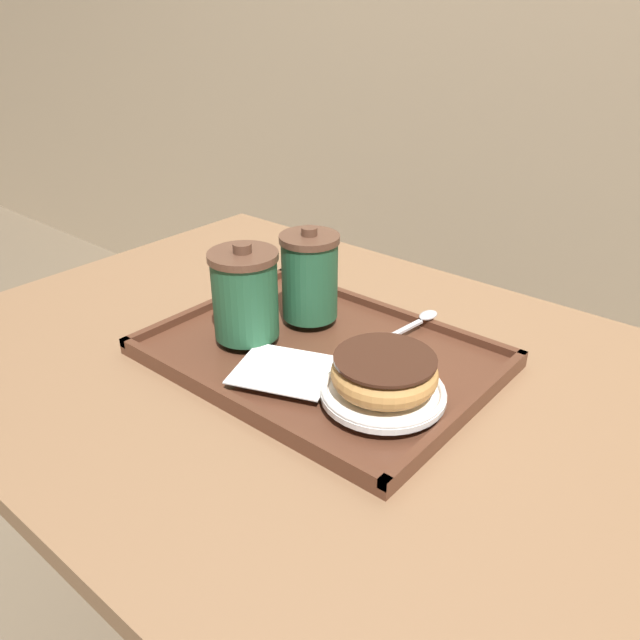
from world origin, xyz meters
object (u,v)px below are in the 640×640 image
(donut_chocolate_glazed, at_px, (384,372))
(spoon, at_px, (418,321))
(coffee_cup_rear, at_px, (310,276))
(coffee_cup_front, at_px, (245,294))

(donut_chocolate_glazed, xyz_separation_m, spoon, (-0.07, 0.19, -0.03))
(coffee_cup_rear, relative_size, spoon, 0.92)
(coffee_cup_rear, bearing_deg, donut_chocolate_glazed, -27.09)
(coffee_cup_front, distance_m, coffee_cup_rear, 0.11)
(coffee_cup_front, relative_size, spoon, 0.91)
(coffee_cup_rear, bearing_deg, spoon, 30.44)
(coffee_cup_front, bearing_deg, spoon, 47.38)
(coffee_cup_front, bearing_deg, coffee_cup_rear, 73.77)
(donut_chocolate_glazed, bearing_deg, spoon, 109.95)
(donut_chocolate_glazed, height_order, spoon, donut_chocolate_glazed)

